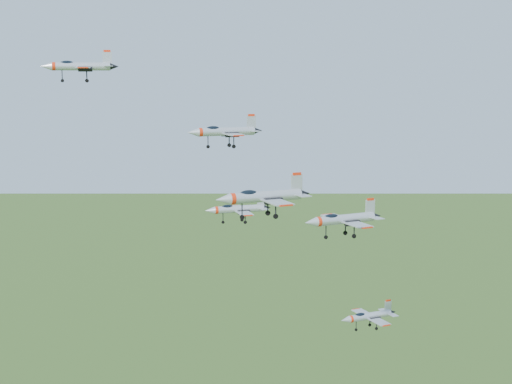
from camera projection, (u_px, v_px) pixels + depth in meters
name	position (u px, v px, depth m)	size (l,w,h in m)	color
jet_lead	(79.00, 66.00, 112.10)	(12.06, 10.15, 3.24)	#AEB4BC
jet_left_high	(224.00, 131.00, 113.88)	(12.73, 10.55, 3.40)	#AEB4BC
jet_right_high	(263.00, 196.00, 89.86)	(13.18, 10.85, 3.53)	#AEB4BC
jet_left_low	(237.00, 209.00, 122.22)	(11.76, 9.85, 3.15)	#AEB4BC
jet_right_low	(343.00, 219.00, 111.27)	(13.97, 11.46, 3.75)	#AEB4BC
jet_trail	(368.00, 316.00, 124.95)	(11.44, 9.39, 3.07)	#AEB4BC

